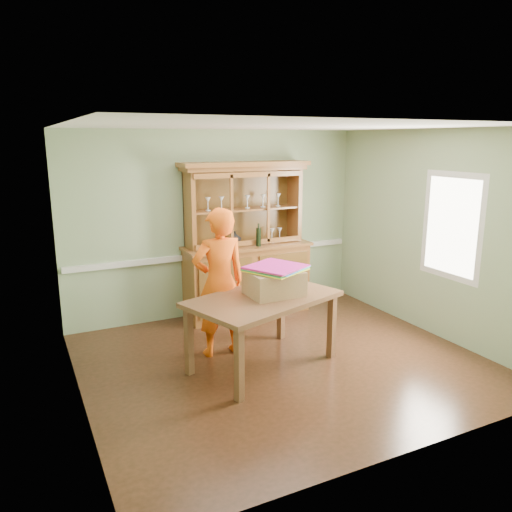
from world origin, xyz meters
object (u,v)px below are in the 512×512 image
cardboard_box (274,283)px  person (219,283)px  dining_table (263,305)px  china_hutch (246,262)px

cardboard_box → person: (-0.46, 0.51, -0.07)m
dining_table → person: size_ratio=1.05×
china_hutch → cardboard_box: size_ratio=3.77×
china_hutch → dining_table: bearing=-109.0°
china_hutch → person: (-0.91, -1.19, 0.11)m
china_hutch → dining_table: size_ratio=1.19×
china_hutch → cardboard_box: bearing=-104.6°
dining_table → cardboard_box: size_ratio=3.18×
cardboard_box → person: 0.70m
cardboard_box → china_hutch: bearing=75.4°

